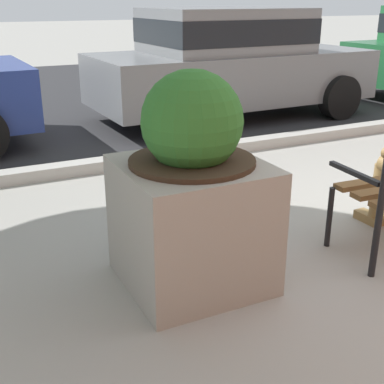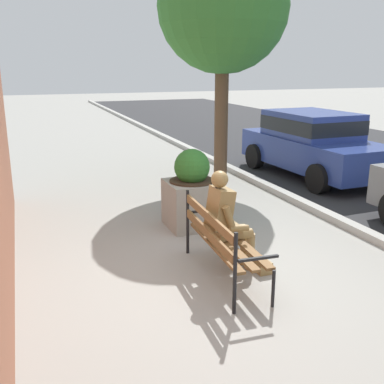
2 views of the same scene
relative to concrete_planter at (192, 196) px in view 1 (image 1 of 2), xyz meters
name	(u,v)px [view 1 (image 1 of 2)]	position (x,y,z in m)	size (l,w,h in m)	color
street_surface	(120,91)	(1.87, 7.02, -0.57)	(60.00, 9.00, 0.01)	#2D2D30
curb_stone	(244,145)	(1.87, 2.42, -0.51)	(60.00, 0.20, 0.12)	#B2AFA8
concrete_planter	(192,196)	(0.00, 0.00, 0.00)	(0.83, 0.83, 1.33)	gray
parked_car_grey	(230,60)	(2.58, 4.04, 0.27)	(4.16, 2.03, 1.56)	slate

